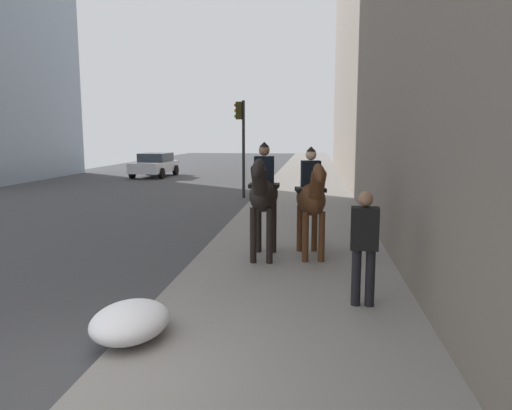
% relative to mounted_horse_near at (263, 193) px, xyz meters
% --- Properties ---
extents(sidewalk_slab, '(120.00, 3.97, 0.12)m').
position_rel_mounted_horse_near_xyz_m(sidewalk_slab, '(-5.26, -0.60, -1.39)').
color(sidewalk_slab, gray).
rests_on(sidewalk_slab, ground).
extents(mounted_horse_near, '(2.15, 0.60, 2.35)m').
position_rel_mounted_horse_near_xyz_m(mounted_horse_near, '(0.00, 0.00, 0.00)').
color(mounted_horse_near, black).
rests_on(mounted_horse_near, sidewalk_slab).
extents(mounted_horse_far, '(2.15, 0.79, 2.26)m').
position_rel_mounted_horse_near_xyz_m(mounted_horse_far, '(0.22, -0.95, -0.08)').
color(mounted_horse_far, '#4C2B16').
rests_on(mounted_horse_far, sidewalk_slab).
extents(pedestrian_greeting, '(0.29, 0.42, 1.70)m').
position_rel_mounted_horse_near_xyz_m(pedestrian_greeting, '(-2.56, -1.74, -0.35)').
color(pedestrian_greeting, black).
rests_on(pedestrian_greeting, sidewalk_slab).
extents(car_near_lane, '(4.22, 2.13, 1.44)m').
position_rel_mounted_horse_near_xyz_m(car_near_lane, '(19.25, 8.67, -0.70)').
color(car_near_lane, silver).
rests_on(car_near_lane, ground).
extents(traffic_light_near_curb, '(0.20, 0.44, 3.94)m').
position_rel_mounted_horse_near_xyz_m(traffic_light_near_curb, '(10.13, 1.96, 1.19)').
color(traffic_light_near_curb, black).
rests_on(traffic_light_near_curb, ground).
extents(snow_pile_near, '(1.22, 0.94, 0.42)m').
position_rel_mounted_horse_near_xyz_m(snow_pile_near, '(-4.08, 1.24, -1.12)').
color(snow_pile_near, white).
rests_on(snow_pile_near, sidewalk_slab).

